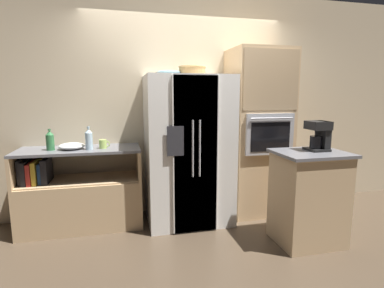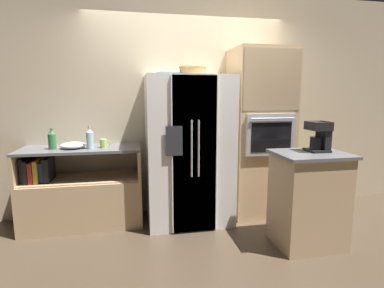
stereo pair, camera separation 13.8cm
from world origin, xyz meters
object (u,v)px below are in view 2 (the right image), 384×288
(bottle_tall, at_px, (52,140))
(mug, at_px, (104,143))
(wall_oven, at_px, (260,133))
(wicker_basket, at_px, (193,71))
(mixing_bowl, at_px, (73,145))
(fruit_bowl, at_px, (170,73))
(refrigerator, at_px, (188,150))
(bottle_short, at_px, (90,138))
(coffee_maker, at_px, (320,135))

(bottle_tall, distance_m, mug, 0.56)
(wall_oven, height_order, wicker_basket, wall_oven)
(wicker_basket, bearing_deg, mixing_bowl, 179.04)
(mug, bearing_deg, fruit_bowl, 3.17)
(refrigerator, xyz_separation_m, bottle_short, (-1.12, 0.01, 0.17))
(refrigerator, bearing_deg, wall_oven, 4.45)
(wicker_basket, height_order, mug, wicker_basket)
(mug, relative_size, mixing_bowl, 0.43)
(bottle_tall, bearing_deg, refrigerator, -2.40)
(bottle_tall, relative_size, mug, 1.96)
(wall_oven, xyz_separation_m, mixing_bowl, (-2.24, 0.01, -0.08))
(mixing_bowl, distance_m, coffee_maker, 2.66)
(wall_oven, height_order, mug, wall_oven)
(mixing_bowl, bearing_deg, fruit_bowl, 0.68)
(fruit_bowl, relative_size, mug, 2.48)
(wall_oven, relative_size, mixing_bowl, 7.43)
(wicker_basket, bearing_deg, bottle_tall, 179.77)
(refrigerator, xyz_separation_m, fruit_bowl, (-0.20, 0.09, 0.90))
(fruit_bowl, relative_size, coffee_maker, 0.98)
(bottle_short, relative_size, mixing_bowl, 0.92)
(wall_oven, height_order, coffee_maker, wall_oven)
(wicker_basket, bearing_deg, mug, -179.64)
(bottle_short, bearing_deg, wall_oven, 1.79)
(mixing_bowl, height_order, coffee_maker, coffee_maker)
(mug, distance_m, coffee_maker, 2.33)
(wicker_basket, xyz_separation_m, fruit_bowl, (-0.27, 0.04, -0.03))
(refrigerator, xyz_separation_m, coffee_maker, (1.19, -0.79, 0.25))
(mug, relative_size, coffee_maker, 0.40)
(refrigerator, bearing_deg, fruit_bowl, 155.34)
(fruit_bowl, xyz_separation_m, bottle_tall, (-1.32, -0.03, -0.74))
(bottle_tall, height_order, mug, bottle_tall)
(bottle_tall, relative_size, mixing_bowl, 0.83)
(refrigerator, relative_size, bottle_short, 6.76)
(wall_oven, distance_m, mixing_bowl, 2.25)
(coffee_maker, bearing_deg, mug, 158.67)
(refrigerator, distance_m, bottle_tall, 1.54)
(fruit_bowl, height_order, bottle_tall, fruit_bowl)
(bottle_tall, height_order, mixing_bowl, bottle_tall)
(fruit_bowl, xyz_separation_m, mixing_bowl, (-1.11, -0.01, -0.81))
(wall_oven, distance_m, mug, 1.91)
(coffee_maker, bearing_deg, bottle_tall, 162.48)
(refrigerator, height_order, fruit_bowl, fruit_bowl)
(fruit_bowl, distance_m, bottle_tall, 1.52)
(bottle_short, relative_size, coffee_maker, 0.86)
(bottle_short, height_order, coffee_maker, coffee_maker)
(wicker_basket, xyz_separation_m, mixing_bowl, (-1.38, 0.02, -0.84))
(fruit_bowl, xyz_separation_m, bottle_short, (-0.91, -0.09, -0.73))
(bottle_tall, relative_size, bottle_short, 0.91)
(refrigerator, bearing_deg, coffee_maker, -33.73)
(wicker_basket, relative_size, fruit_bowl, 1.08)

